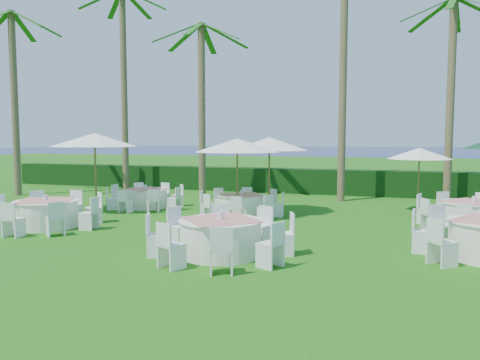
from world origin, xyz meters
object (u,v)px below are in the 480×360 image
Objects in this scene: banquet_table_f at (473,214)px; umbrella_a at (95,140)px; banquet_table_b at (221,236)px; banquet_table_d at (146,198)px; banquet_table_a at (46,213)px; umbrella_c at (269,144)px; umbrella_d at (419,154)px; umbrella_b at (237,145)px; banquet_table_e at (242,205)px.

banquet_table_f is 12.99m from umbrella_a.
banquet_table_b is 8.13m from banquet_table_d.
banquet_table_b is at bearing -13.86° from banquet_table_a.
banquet_table_a is 1.02× the size of banquet_table_b.
umbrella_d is at bearing 19.79° from umbrella_c.
banquet_table_d is at bearing 41.83° from umbrella_a.
umbrella_a is 11.85m from umbrella_d.
banquet_table_f is 6.93m from umbrella_c.
umbrella_a reaches higher than banquet_table_d.
umbrella_d is (4.54, 8.22, 1.70)m from banquet_table_b.
umbrella_b is at bearing -128.53° from umbrella_c.
banquet_table_f is at bearing 1.02° from umbrella_b.
umbrella_d is (9.97, 2.17, 1.75)m from banquet_table_d.
umbrella_c is (0.85, 1.07, 0.04)m from umbrella_b.
umbrella_c is (0.73, 0.92, 2.11)m from banquet_table_e.
umbrella_a reaches higher than banquet_table_b.
umbrella_c reaches higher than umbrella_d.
umbrella_c is (-6.55, 0.94, 2.07)m from banquet_table_f.
umbrella_d is (11.34, 3.40, -0.49)m from umbrella_a.
banquet_table_a is at bearing -141.84° from umbrella_b.
banquet_table_f is 1.00× the size of umbrella_a.
umbrella_a reaches higher than banquet_table_a.
umbrella_c is at bearing 51.47° from umbrella_b.
umbrella_b is at bearing 38.16° from banquet_table_a.
banquet_table_d is 1.05× the size of umbrella_c.
umbrella_a reaches higher than umbrella_c.
umbrella_a is at bearing -138.17° from banquet_table_d.
umbrella_d is (5.84, 2.75, 1.75)m from banquet_table_e.
banquet_table_e is at bearing -154.77° from umbrella_d.
banquet_table_f is at bearing 2.79° from umbrella_a.
banquet_table_a is 1.13× the size of banquet_table_e.
umbrella_b is (4.01, -0.74, 2.06)m from banquet_table_d.
banquet_table_e is at bearing -8.05° from banquet_table_d.
umbrella_a is (-1.37, -1.23, 2.24)m from banquet_table_d.
umbrella_a is 1.13× the size of umbrella_c.
banquet_table_d is at bearing 131.92° from banquet_table_b.
umbrella_c is (6.23, 1.56, -0.14)m from umbrella_a.
banquet_table_a is at bearing -141.40° from banquet_table_e.
umbrella_d is (-1.44, 2.77, 1.72)m from banquet_table_f.
umbrella_a is 6.43m from umbrella_c.
banquet_table_e is 0.96× the size of umbrella_b.
banquet_table_b is at bearing -137.69° from banquet_table_f.
umbrella_b is 6.64m from umbrella_d.
umbrella_c is 5.44m from umbrella_d.
umbrella_c reaches higher than banquet_table_f.
banquet_table_a is 1.04× the size of umbrella_a.
banquet_table_f is (7.28, -0.02, 0.04)m from banquet_table_e.
banquet_table_e is 7.28m from banquet_table_f.
umbrella_c is at bearing 51.25° from banquet_table_e.
banquet_table_b is at bearing -84.91° from umbrella_c.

